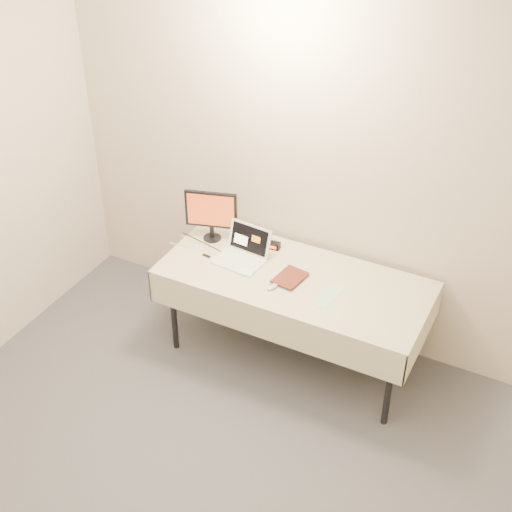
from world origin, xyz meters
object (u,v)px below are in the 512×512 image
at_px(laptop, 243,252).
at_px(monitor, 211,212).
at_px(table, 294,284).
at_px(book, 279,261).

xyz_separation_m(laptop, monitor, (-0.33, 0.12, 0.17)).
bearing_deg(table, monitor, 168.12).
height_order(table, laptop, laptop).
relative_size(table, laptop, 5.20).
relative_size(table, book, 7.90).
relative_size(laptop, book, 1.52).
xyz_separation_m(monitor, book, (0.64, -0.18, -0.11)).
xyz_separation_m(table, book, (-0.10, -0.02, 0.18)).
xyz_separation_m(table, monitor, (-0.74, 0.16, 0.29)).
height_order(table, monitor, monitor).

